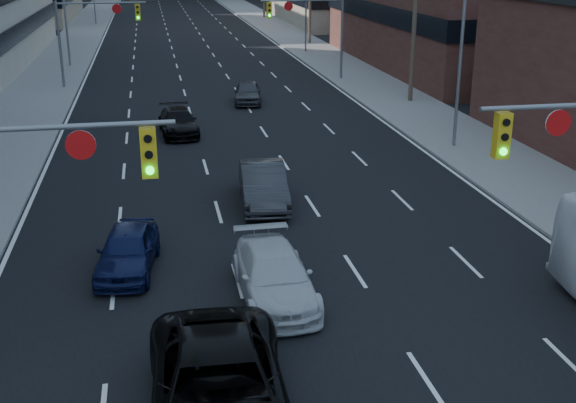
% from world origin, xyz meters
% --- Properties ---
extents(road_surface, '(18.00, 300.00, 0.02)m').
position_xyz_m(road_surface, '(0.00, 130.00, 0.01)').
color(road_surface, black).
rests_on(road_surface, ground).
extents(sidewalk_left, '(5.00, 300.00, 0.15)m').
position_xyz_m(sidewalk_left, '(-11.50, 130.00, 0.07)').
color(sidewalk_left, slate).
rests_on(sidewalk_left, ground).
extents(sidewalk_right, '(5.00, 300.00, 0.15)m').
position_xyz_m(sidewalk_right, '(11.50, 130.00, 0.07)').
color(sidewalk_right, slate).
rests_on(sidewalk_right, ground).
extents(storefront_right_mid, '(20.00, 30.00, 9.00)m').
position_xyz_m(storefront_right_mid, '(24.00, 50.00, 4.50)').
color(storefront_right_mid, '#472119').
rests_on(storefront_right_mid, ground).
extents(signal_far_left, '(6.09, 0.33, 6.00)m').
position_xyz_m(signal_far_left, '(-7.68, 45.00, 4.30)').
color(signal_far_left, slate).
rests_on(signal_far_left, ground).
extents(signal_far_right, '(6.09, 0.33, 6.00)m').
position_xyz_m(signal_far_right, '(7.68, 45.00, 4.30)').
color(signal_far_right, slate).
rests_on(signal_far_right, ground).
extents(utility_pole_block, '(2.20, 0.28, 11.00)m').
position_xyz_m(utility_pole_block, '(12.20, 36.00, 5.78)').
color(utility_pole_block, '#4C3D2D').
rests_on(utility_pole_block, ground).
extents(streetlight_left_mid, '(2.03, 0.22, 9.00)m').
position_xyz_m(streetlight_left_mid, '(-10.34, 55.00, 5.05)').
color(streetlight_left_mid, slate).
rests_on(streetlight_left_mid, ground).
extents(streetlight_right_near, '(2.03, 0.22, 9.00)m').
position_xyz_m(streetlight_right_near, '(10.34, 25.00, 5.05)').
color(streetlight_right_near, slate).
rests_on(streetlight_right_near, ground).
extents(black_pickup, '(3.11, 6.33, 1.73)m').
position_xyz_m(black_pickup, '(-3.00, 5.20, 0.86)').
color(black_pickup, black).
rests_on(black_pickup, ground).
extents(white_van, '(2.03, 4.84, 1.40)m').
position_xyz_m(white_van, '(-0.92, 10.71, 0.70)').
color(white_van, beige).
rests_on(white_van, ground).
extents(sedan_blue, '(2.17, 4.23, 1.38)m').
position_xyz_m(sedan_blue, '(-4.98, 13.33, 0.69)').
color(sedan_blue, '#0E1439').
rests_on(sedan_blue, ground).
extents(sedan_grey_center, '(2.01, 4.90, 1.58)m').
position_xyz_m(sedan_grey_center, '(-0.00, 18.57, 0.79)').
color(sedan_grey_center, '#2C2C2E').
rests_on(sedan_grey_center, ground).
extents(sedan_black_far, '(2.15, 4.68, 1.33)m').
position_xyz_m(sedan_black_far, '(-2.70, 30.35, 0.66)').
color(sedan_black_far, black).
rests_on(sedan_black_far, ground).
extents(sedan_grey_right, '(2.16, 4.27, 1.39)m').
position_xyz_m(sedan_grey_right, '(2.00, 37.75, 0.70)').
color(sedan_grey_right, '#39393B').
rests_on(sedan_grey_right, ground).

